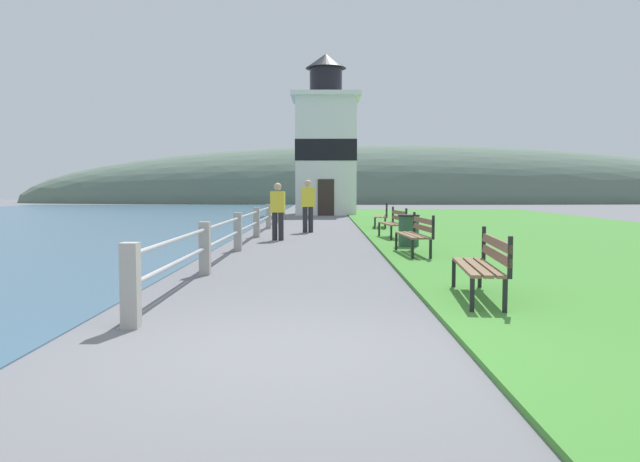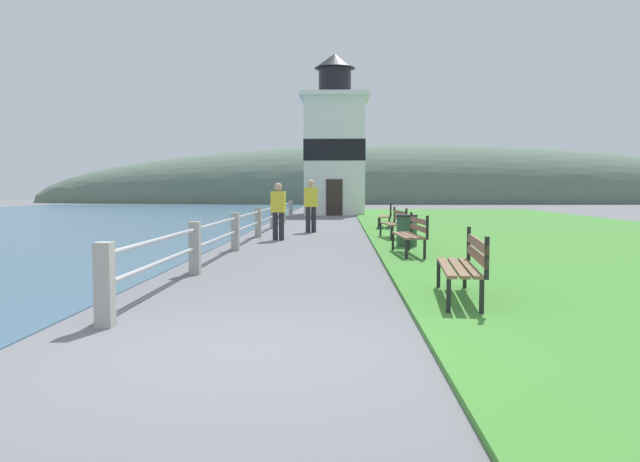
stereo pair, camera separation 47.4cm
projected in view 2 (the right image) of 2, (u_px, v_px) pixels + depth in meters
name	position (u px, v px, depth m)	size (l,w,h in m)	color
ground_plane	(241.00, 353.00, 5.63)	(160.00, 160.00, 0.00)	slate
grass_verge	(548.00, 233.00, 20.48)	(12.00, 45.45, 0.06)	#428433
seawall_railing	(258.00, 220.00, 18.99)	(0.18, 24.94, 0.91)	#A8A399
park_bench_near	(465.00, 262.00, 8.00)	(0.65, 1.94, 0.94)	brown
park_bench_midway	(412.00, 232.00, 13.47)	(0.59, 1.90, 0.94)	brown
park_bench_far	(395.00, 222.00, 17.91)	(0.67, 1.67, 0.94)	brown
park_bench_by_lighthouse	(387.00, 214.00, 22.78)	(0.63, 1.87, 0.94)	brown
lighthouse	(335.00, 146.00, 35.73)	(3.88, 3.88, 9.14)	white
person_strolling	(278.00, 209.00, 17.81)	(0.42, 0.26, 1.65)	#28282D
person_by_railing	(311.00, 204.00, 21.01)	(0.47, 0.32, 1.78)	#28282D
trash_bin	(407.00, 232.00, 15.32)	(0.54, 0.54, 0.84)	#2D5138
distant_hillside	(408.00, 203.00, 65.49)	(80.00, 16.00, 12.00)	#566B5B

